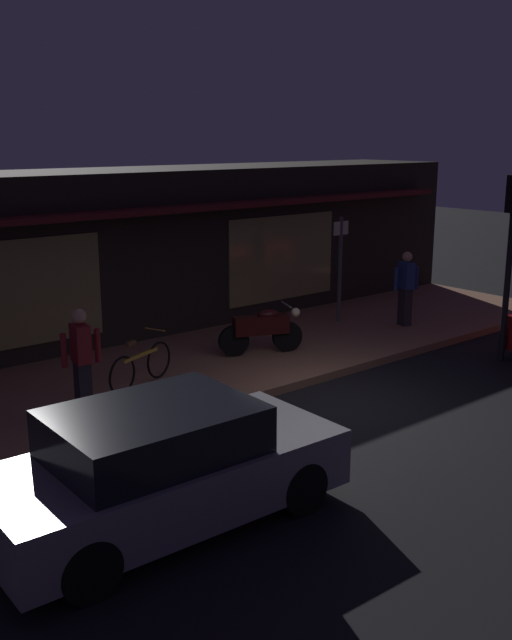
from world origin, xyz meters
name	(u,v)px	position (x,y,z in m)	size (l,w,h in m)	color
ground_plane	(337,406)	(0.00, 0.00, 0.00)	(60.00, 60.00, 0.00)	black
sidewalk_slab	(226,360)	(0.00, 3.00, 0.07)	(18.00, 4.00, 0.15)	#8C6047
storefront_building	(134,251)	(0.00, 6.39, 1.80)	(18.00, 3.30, 3.60)	black
motorcycle	(262,329)	(0.67, 2.71, 0.65)	(1.62, 0.83, 0.97)	black
bicycle_parked	(141,366)	(-2.17, 2.53, 0.51)	(1.56, 0.67, 0.91)	black
person_photographer	(82,360)	(-3.55, 1.91, 1.03)	(0.62, 0.41, 1.67)	#28232D
person_bystander	(406,287)	(4.57, 2.37, 1.03)	(0.61, 0.43, 1.67)	#28232D
sign_post	(340,263)	(3.67, 3.55, 1.51)	(0.44, 0.09, 2.40)	#47474C
traffic_light_pole	(512,235)	(4.32, -0.29, 2.48)	(0.24, 0.33, 3.60)	black
parked_car_near	(163,467)	(-4.22, -1.39, 0.70)	(4.14, 1.85, 1.42)	black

